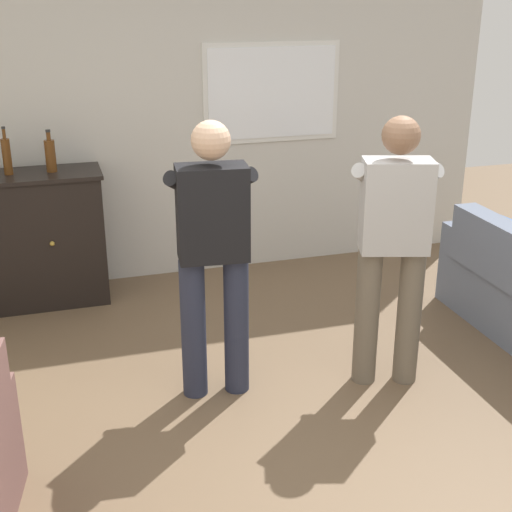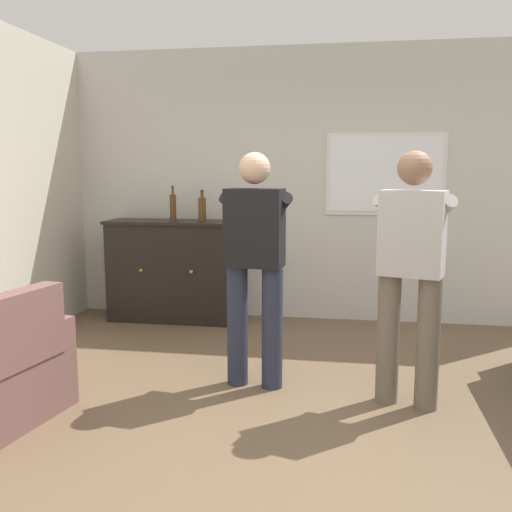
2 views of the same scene
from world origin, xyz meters
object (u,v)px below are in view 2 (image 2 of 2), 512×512
sideboard_cabinet (173,270)px  person_standing_right (411,267)px  bottle_wine_green (202,208)px  person_standing_left (255,258)px  bottle_liquor_amber (173,207)px

sideboard_cabinet → person_standing_right: (2.21, -1.86, 0.41)m
sideboard_cabinet → bottle_wine_green: (0.32, 0.01, 0.65)m
bottle_wine_green → person_standing_left: (0.83, -1.69, -0.23)m
person_standing_right → bottle_wine_green: bearing=135.3°
bottle_wine_green → person_standing_left: size_ratio=0.19×
sideboard_cabinet → person_standing_right: person_standing_right is taller
sideboard_cabinet → person_standing_left: person_standing_left is taller
bottle_wine_green → person_standing_left: bearing=-63.8°
person_standing_left → person_standing_right: size_ratio=1.00×
bottle_liquor_amber → person_standing_right: bearing=-40.4°
sideboard_cabinet → bottle_wine_green: size_ratio=4.28×
sideboard_cabinet → person_standing_left: 2.08m
bottle_liquor_amber → person_standing_right: (2.20, -1.87, -0.25)m
person_standing_left → sideboard_cabinet: bearing=124.4°
bottle_liquor_amber → person_standing_right: size_ratio=0.21×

